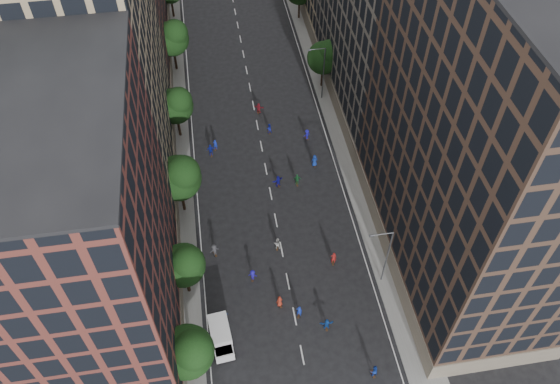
% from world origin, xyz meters
% --- Properties ---
extents(ground, '(240.00, 240.00, 0.00)m').
position_xyz_m(ground, '(0.00, 40.00, 0.00)').
color(ground, black).
rests_on(ground, ground).
extents(sidewalk_left, '(4.00, 105.00, 0.15)m').
position_xyz_m(sidewalk_left, '(-12.00, 47.50, 0.07)').
color(sidewalk_left, slate).
rests_on(sidewalk_left, ground).
extents(sidewalk_right, '(4.00, 105.00, 0.15)m').
position_xyz_m(sidewalk_right, '(12.00, 47.50, 0.07)').
color(sidewalk_right, slate).
rests_on(sidewalk_right, ground).
extents(bldg_left_a, '(14.00, 22.00, 30.00)m').
position_xyz_m(bldg_left_a, '(-19.00, 11.00, 15.00)').
color(bldg_left_a, brown).
rests_on(bldg_left_a, ground).
extents(bldg_left_b, '(14.00, 26.00, 34.00)m').
position_xyz_m(bldg_left_b, '(-19.00, 35.00, 17.00)').
color(bldg_left_b, '#998664').
rests_on(bldg_left_b, ground).
extents(bldg_right_a, '(14.00, 30.00, 36.00)m').
position_xyz_m(bldg_right_a, '(19.00, 15.00, 18.00)').
color(bldg_right_a, '#422E23').
rests_on(bldg_right_a, ground).
extents(tree_left_0, '(5.20, 5.20, 8.83)m').
position_xyz_m(tree_left_0, '(-11.01, 3.85, 5.96)').
color(tree_left_0, black).
rests_on(tree_left_0, ground).
extents(tree_left_1, '(4.80, 4.80, 8.21)m').
position_xyz_m(tree_left_1, '(-11.02, 13.86, 5.55)').
color(tree_left_1, black).
rests_on(tree_left_1, ground).
extents(tree_left_2, '(5.60, 5.60, 9.45)m').
position_xyz_m(tree_left_2, '(-10.99, 25.83, 6.36)').
color(tree_left_2, black).
rests_on(tree_left_2, ground).
extents(tree_left_3, '(5.00, 5.00, 8.58)m').
position_xyz_m(tree_left_3, '(-11.02, 39.85, 5.82)').
color(tree_left_3, black).
rests_on(tree_left_3, ground).
extents(tree_left_4, '(5.40, 5.40, 9.08)m').
position_xyz_m(tree_left_4, '(-11.00, 55.84, 6.10)').
color(tree_left_4, black).
rests_on(tree_left_4, ground).
extents(tree_right_a, '(5.00, 5.00, 8.39)m').
position_xyz_m(tree_right_a, '(11.38, 47.85, 5.63)').
color(tree_right_a, black).
rests_on(tree_right_a, ground).
extents(streetlamp_near, '(2.64, 0.22, 9.06)m').
position_xyz_m(streetlamp_near, '(10.37, 12.00, 5.17)').
color(streetlamp_near, '#595B60').
rests_on(streetlamp_near, ground).
extents(streetlamp_far, '(2.64, 0.22, 9.06)m').
position_xyz_m(streetlamp_far, '(10.37, 45.00, 5.17)').
color(streetlamp_far, '#595B60').
rests_on(streetlamp_far, ground).
extents(cargo_van, '(2.60, 4.80, 2.46)m').
position_xyz_m(cargo_van, '(-8.10, 7.22, 1.29)').
color(cargo_van, white).
rests_on(cargo_van, ground).
extents(skater_0, '(0.87, 0.63, 1.64)m').
position_xyz_m(skater_0, '(-8.22, 7.76, 0.82)').
color(skater_0, '#1636B3').
rests_on(skater_0, ground).
extents(skater_1, '(0.75, 0.62, 1.75)m').
position_xyz_m(skater_1, '(0.47, 9.05, 0.88)').
color(skater_1, '#132BA0').
rests_on(skater_1, ground).
extents(skater_2, '(0.94, 0.80, 1.72)m').
position_xyz_m(skater_2, '(6.67, 1.33, 0.86)').
color(skater_2, navy).
rests_on(skater_2, ground).
extents(skater_3, '(1.14, 0.85, 1.56)m').
position_xyz_m(skater_3, '(-3.91, 14.43, 0.78)').
color(skater_3, '#1E15AC').
rests_on(skater_3, ground).
extents(skater_4, '(1.14, 0.84, 1.79)m').
position_xyz_m(skater_4, '(-7.62, 9.66, 0.90)').
color(skater_4, '#13389E').
rests_on(skater_4, ground).
extents(skater_5, '(1.50, 0.50, 1.61)m').
position_xyz_m(skater_5, '(3.11, 7.11, 0.80)').
color(skater_5, '#13409A').
rests_on(skater_5, ground).
extents(skater_6, '(0.89, 0.72, 1.59)m').
position_xyz_m(skater_6, '(-1.41, 10.62, 0.79)').
color(skater_6, '#A02B1A').
rests_on(skater_6, ground).
extents(skater_7, '(0.76, 0.57, 1.88)m').
position_xyz_m(skater_7, '(5.66, 15.18, 0.94)').
color(skater_7, maroon).
rests_on(skater_7, ground).
extents(skater_8, '(0.97, 0.82, 1.74)m').
position_xyz_m(skater_8, '(-0.49, 18.30, 0.87)').
color(skater_8, '#AFAEAB').
rests_on(skater_8, ground).
extents(skater_9, '(1.27, 0.98, 1.73)m').
position_xyz_m(skater_9, '(-7.93, 18.53, 0.86)').
color(skater_9, '#3A3A3E').
rests_on(skater_9, ground).
extents(skater_10, '(1.06, 0.46, 1.79)m').
position_xyz_m(skater_10, '(3.69, 28.05, 0.89)').
color(skater_10, '#1D6330').
rests_on(skater_10, ground).
extents(skater_11, '(1.61, 1.08, 1.67)m').
position_xyz_m(skater_11, '(1.17, 28.24, 0.83)').
color(skater_11, '#15139B').
rests_on(skater_11, ground).
extents(skater_12, '(0.98, 0.73, 1.82)m').
position_xyz_m(skater_12, '(6.63, 31.10, 0.91)').
color(skater_12, navy).
rests_on(skater_12, ground).
extents(skater_13, '(0.69, 0.55, 1.65)m').
position_xyz_m(skater_13, '(-6.41, 36.43, 0.83)').
color(skater_13, '#172EBE').
rests_on(skater_13, ground).
extents(skater_14, '(0.83, 0.68, 1.57)m').
position_xyz_m(skater_14, '(1.49, 38.60, 0.78)').
color(skater_14, '#141DA2').
rests_on(skater_14, ground).
extents(skater_15, '(1.15, 0.91, 1.56)m').
position_xyz_m(skater_15, '(6.62, 36.49, 0.78)').
color(skater_15, '#1A16B9').
rests_on(skater_15, ground).
extents(skater_16, '(1.16, 0.54, 1.94)m').
position_xyz_m(skater_16, '(-7.10, 35.25, 0.97)').
color(skater_16, navy).
rests_on(skater_16, ground).
extents(skater_17, '(1.60, 1.06, 1.65)m').
position_xyz_m(skater_17, '(0.60, 43.23, 0.82)').
color(skater_17, maroon).
rests_on(skater_17, ground).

